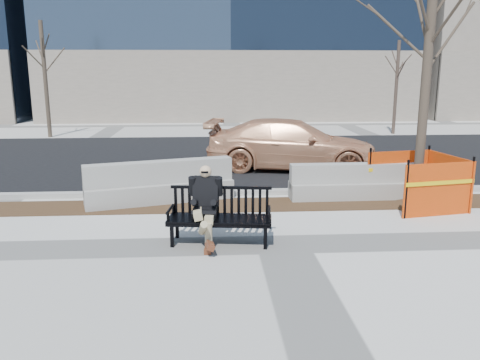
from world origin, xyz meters
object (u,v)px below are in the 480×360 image
(bench, at_px, (220,243))
(sedan, at_px, (292,169))
(jersey_barrier_left, at_px, (161,202))
(jersey_barrier_right, at_px, (352,198))
(seated_man, at_px, (206,242))
(tree_fence, at_px, (416,206))

(bench, xyz_separation_m, sedan, (2.39, 6.54, 0.00))
(jersey_barrier_left, height_order, jersey_barrier_right, jersey_barrier_left)
(bench, distance_m, jersey_barrier_right, 4.35)
(jersey_barrier_left, bearing_deg, jersey_barrier_right, -16.32)
(seated_man, height_order, tree_fence, tree_fence)
(bench, height_order, seated_man, seated_man)
(sedan, relative_size, jersey_barrier_right, 1.75)
(tree_fence, distance_m, jersey_barrier_left, 5.88)
(sedan, bearing_deg, seated_man, 168.96)
(tree_fence, height_order, sedan, tree_fence)
(bench, relative_size, sedan, 0.36)
(seated_man, xyz_separation_m, tree_fence, (4.76, 2.06, 0.00))
(bench, distance_m, seated_man, 0.27)
(tree_fence, xyz_separation_m, sedan, (-2.12, 4.39, 0.00))
(tree_fence, height_order, jersey_barrier_right, tree_fence)
(jersey_barrier_right, bearing_deg, sedan, 102.27)
(seated_man, height_order, jersey_barrier_left, seated_man)
(tree_fence, relative_size, jersey_barrier_left, 1.82)
(bench, height_order, jersey_barrier_right, bench)
(jersey_barrier_left, xyz_separation_m, jersey_barrier_right, (4.57, 0.02, 0.00))
(sedan, xyz_separation_m, jersey_barrier_right, (0.86, -3.64, 0.00))
(bench, relative_size, tree_fence, 0.30)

